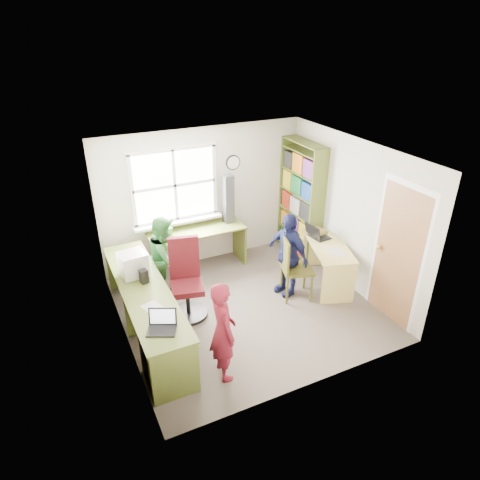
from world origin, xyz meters
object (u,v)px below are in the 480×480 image
Objects in this scene: crt_monitor at (133,264)px; wooden_chair at (292,266)px; laptop_right at (316,234)px; person_navy at (288,254)px; l_desk at (167,317)px; potted_plant at (169,227)px; cd_tower at (228,199)px; person_green at (165,258)px; person_red at (223,331)px; bookshelf at (301,203)px; laptop_left at (162,324)px; right_desk at (328,256)px; swivel_chair at (186,283)px.

wooden_chair is at bearing -17.93° from crt_monitor.
laptop_right is 0.76m from person_navy.
l_desk is at bearing -155.17° from wooden_chair.
cd_tower is at bearing 3.11° from potted_plant.
crt_monitor reaches higher than potted_plant.
person_red is at bearing -144.73° from person_green.
bookshelf is 3.27m from crt_monitor.
wooden_chair is at bearing -10.85° from person_navy.
person_navy is at bearing 11.49° from l_desk.
person_green reaches higher than potted_plant.
crt_monitor reaches higher than laptop_left.
laptop_left is (0.02, -1.28, -0.12)m from crt_monitor.
cd_tower reaches higher than laptop_right.
cd_tower reaches higher than right_desk.
person_red is (-0.02, -1.38, 0.15)m from swivel_chair.
wooden_chair is at bearing 115.15° from laptop_right.
wooden_chair reaches higher than laptop_right.
bookshelf reaches higher than laptop_right.
swivel_chair is 1.35m from laptop_left.
crt_monitor is (-3.18, -0.75, -0.07)m from bookshelf.
laptop_left is at bearing -142.66° from wooden_chair.
swivel_chair is 2.90× the size of laptop_left.
right_desk is at bearing -97.66° from bookshelf.
right_desk is at bearing -60.88° from person_red.
swivel_chair is 3.06× the size of laptop_right.
person_green reaches higher than laptop_left.
laptop_right is at bearing 48.15° from laptop_left.
laptop_right is at bearing -102.95° from bookshelf.
person_red is 0.96× the size of person_navy.
bookshelf is 1.76× the size of swivel_chair.
swivel_chair is 0.91× the size of person_red.
l_desk is 7.58× the size of laptop_right.
l_desk reaches higher than right_desk.
cd_tower is 1.12m from potted_plant.
wooden_chair is at bearing -154.37° from right_desk.
laptop_left is at bearing -109.27° from potted_plant.
bookshelf reaches higher than crt_monitor.
laptop_right is at bearing -25.46° from potted_plant.
bookshelf is (2.96, 1.47, 0.55)m from l_desk.
crt_monitor is 0.29× the size of person_green.
person_red is at bearing -77.79° from swivel_chair.
swivel_chair is 0.59m from person_green.
person_navy is at bearing -41.66° from potted_plant.
person_red reaches higher than potted_plant.
person_navy reaches higher than right_desk.
person_green is at bearing 116.60° from swivel_chair.
laptop_right is (2.31, 0.11, 0.24)m from swivel_chair.
crt_monitor is 0.74m from person_green.
person_red reaches higher than laptop_right.
person_green is at bearing 74.35° from laptop_right.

